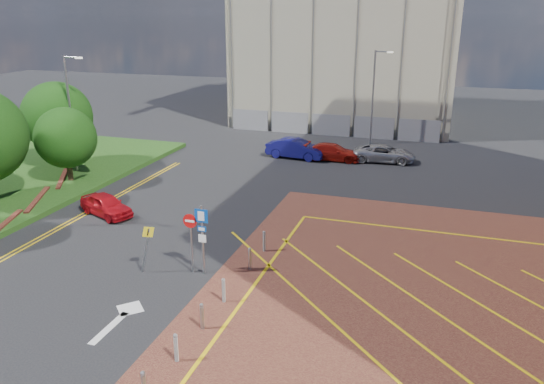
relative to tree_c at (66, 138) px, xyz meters
The scene contains 16 objects.
ground 17.10m from the tree_c, 36.53° to the right, with size 140.00×140.00×0.00m, color black.
forecourt 29.43m from the tree_c, 19.98° to the right, with size 26.00×26.00×0.02m, color brown.
retaining_wall 8.71m from the tree_c, 78.00° to the right, with size 6.06×20.33×0.40m.
tree_c is the anchor object (origin of this frame).
tree_d 4.30m from the tree_c, 135.00° to the left, with size 5.00×5.00×6.08m.
lamp_left_far 2.65m from the tree_c, 114.71° to the left, with size 1.53×0.16×8.00m.
lamp_back 25.19m from the tree_c, 45.68° to the left, with size 1.53×0.16×8.00m.
sign_cluster 16.53m from the tree_c, 33.16° to the right, with size 1.17×0.12×3.20m.
warning_sign 15.28m from the tree_c, 39.85° to the right, with size 0.74×0.41×2.25m.
bollard_row 19.83m from the tree_c, 36.44° to the right, with size 0.14×11.14×0.90m.
construction_building 33.81m from the tree_c, 65.77° to the left, with size 21.20×19.20×22.00m, color #9D9781.
construction_fence 24.80m from the tree_c, 54.06° to the left, with size 21.60×0.06×2.00m, color gray.
car_red_left 7.53m from the tree_c, 36.47° to the right, with size 1.46×3.63×1.24m, color red.
car_blue_back 17.04m from the tree_c, 41.73° to the left, with size 1.63×4.68×1.54m, color navy.
car_red_back 19.47m from the tree_c, 36.60° to the left, with size 1.81×4.45×1.29m, color #98140D.
car_silver_back 23.08m from the tree_c, 32.39° to the left, with size 2.17×4.70×1.31m, color #9E9EA4.
Camera 1 is at (9.90, -18.14, 11.00)m, focal length 35.00 mm.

